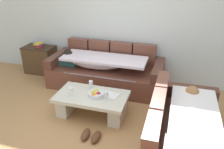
{
  "coord_description": "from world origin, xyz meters",
  "views": [
    {
      "loc": [
        1.14,
        -2.51,
        2.33
      ],
      "look_at": [
        0.07,
        1.08,
        0.55
      ],
      "focal_mm": 36.63,
      "sensor_mm": 36.0,
      "label": 1
    }
  ],
  "objects_px": {
    "couch_near_window": "(183,137)",
    "wine_glass_far_back": "(91,84)",
    "wine_glass_near_left": "(71,90)",
    "coffee_table": "(92,102)",
    "open_magazine": "(110,95)",
    "pair_of_shoes": "(91,135)",
    "couch_along_wall": "(104,71)",
    "side_cabinet": "(40,60)",
    "wine_glass_near_right": "(106,94)",
    "book_stack_on_cabinet": "(39,45)",
    "fruit_bowl": "(96,94)"
  },
  "relations": [
    {
      "from": "couch_near_window",
      "to": "wine_glass_far_back",
      "type": "height_order",
      "value": "couch_near_window"
    },
    {
      "from": "couch_near_window",
      "to": "wine_glass_near_left",
      "type": "xyz_separation_m",
      "value": [
        -1.79,
        0.44,
        0.16
      ]
    },
    {
      "from": "coffee_table",
      "to": "wine_glass_far_back",
      "type": "relative_size",
      "value": 7.23
    },
    {
      "from": "open_magazine",
      "to": "pair_of_shoes",
      "type": "bearing_deg",
      "value": -83.86
    },
    {
      "from": "couch_along_wall",
      "to": "wine_glass_far_back",
      "type": "distance_m",
      "value": 0.91
    },
    {
      "from": "coffee_table",
      "to": "side_cabinet",
      "type": "distance_m",
      "value": 2.22
    },
    {
      "from": "coffee_table",
      "to": "wine_glass_near_right",
      "type": "bearing_deg",
      "value": -18.1
    },
    {
      "from": "side_cabinet",
      "to": "pair_of_shoes",
      "type": "height_order",
      "value": "side_cabinet"
    },
    {
      "from": "book_stack_on_cabinet",
      "to": "open_magazine",
      "type": "bearing_deg",
      "value": -30.01
    },
    {
      "from": "wine_glass_far_back",
      "to": "wine_glass_near_left",
      "type": "bearing_deg",
      "value": -125.12
    },
    {
      "from": "open_magazine",
      "to": "book_stack_on_cabinet",
      "type": "xyz_separation_m",
      "value": [
        -2.09,
        1.21,
        0.31
      ]
    },
    {
      "from": "wine_glass_near_right",
      "to": "couch_along_wall",
      "type": "bearing_deg",
      "value": 110.19
    },
    {
      "from": "couch_along_wall",
      "to": "book_stack_on_cabinet",
      "type": "bearing_deg",
      "value": 172.28
    },
    {
      "from": "fruit_bowl",
      "to": "wine_glass_near_left",
      "type": "relative_size",
      "value": 1.69
    },
    {
      "from": "fruit_bowl",
      "to": "book_stack_on_cabinet",
      "type": "xyz_separation_m",
      "value": [
        -1.88,
        1.3,
        0.27
      ]
    },
    {
      "from": "coffee_table",
      "to": "wine_glass_near_left",
      "type": "xyz_separation_m",
      "value": [
        -0.3,
        -0.15,
        0.26
      ]
    },
    {
      "from": "wine_glass_near_left",
      "to": "open_magazine",
      "type": "xyz_separation_m",
      "value": [
        0.6,
        0.22,
        -0.11
      ]
    },
    {
      "from": "couch_along_wall",
      "to": "pair_of_shoes",
      "type": "relative_size",
      "value": 7.63
    },
    {
      "from": "open_magazine",
      "to": "pair_of_shoes",
      "type": "distance_m",
      "value": 0.75
    },
    {
      "from": "book_stack_on_cabinet",
      "to": "pair_of_shoes",
      "type": "xyz_separation_m",
      "value": [
        1.99,
        -1.87,
        -0.65
      ]
    },
    {
      "from": "couch_along_wall",
      "to": "coffee_table",
      "type": "relative_size",
      "value": 1.95
    },
    {
      "from": "book_stack_on_cabinet",
      "to": "wine_glass_far_back",
      "type": "bearing_deg",
      "value": -33.03
    },
    {
      "from": "wine_glass_far_back",
      "to": "book_stack_on_cabinet",
      "type": "relative_size",
      "value": 0.76
    },
    {
      "from": "wine_glass_near_right",
      "to": "side_cabinet",
      "type": "height_order",
      "value": "side_cabinet"
    },
    {
      "from": "fruit_bowl",
      "to": "wine_glass_near_left",
      "type": "distance_m",
      "value": 0.42
    },
    {
      "from": "book_stack_on_cabinet",
      "to": "side_cabinet",
      "type": "bearing_deg",
      "value": 175.6
    },
    {
      "from": "fruit_bowl",
      "to": "wine_glass_near_left",
      "type": "xyz_separation_m",
      "value": [
        -0.39,
        -0.14,
        0.07
      ]
    },
    {
      "from": "wine_glass_far_back",
      "to": "pair_of_shoes",
      "type": "distance_m",
      "value": 0.93
    },
    {
      "from": "couch_along_wall",
      "to": "couch_near_window",
      "type": "relative_size",
      "value": 1.17
    },
    {
      "from": "wine_glass_near_left",
      "to": "wine_glass_far_back",
      "type": "bearing_deg",
      "value": 54.88
    },
    {
      "from": "couch_along_wall",
      "to": "wine_glass_near_left",
      "type": "relative_size",
      "value": 14.07
    },
    {
      "from": "wine_glass_far_back",
      "to": "side_cabinet",
      "type": "bearing_deg",
      "value": 147.25
    },
    {
      "from": "couch_along_wall",
      "to": "wine_glass_near_left",
      "type": "bearing_deg",
      "value": -97.83
    },
    {
      "from": "coffee_table",
      "to": "wine_glass_near_left",
      "type": "height_order",
      "value": "wine_glass_near_left"
    },
    {
      "from": "couch_along_wall",
      "to": "side_cabinet",
      "type": "xyz_separation_m",
      "value": [
        -1.68,
        0.23,
        -0.01
      ]
    },
    {
      "from": "coffee_table",
      "to": "side_cabinet",
      "type": "bearing_deg",
      "value": 144.63
    },
    {
      "from": "wine_glass_near_right",
      "to": "open_magazine",
      "type": "xyz_separation_m",
      "value": [
        0.01,
        0.17,
        -0.11
      ]
    },
    {
      "from": "open_magazine",
      "to": "side_cabinet",
      "type": "relative_size",
      "value": 0.39
    },
    {
      "from": "couch_along_wall",
      "to": "wine_glass_near_left",
      "type": "xyz_separation_m",
      "value": [
        -0.17,
        -1.21,
        0.16
      ]
    },
    {
      "from": "wine_glass_far_back",
      "to": "side_cabinet",
      "type": "xyz_separation_m",
      "value": [
        -1.73,
        1.12,
        -0.17
      ]
    },
    {
      "from": "couch_along_wall",
      "to": "open_magazine",
      "type": "distance_m",
      "value": 1.08
    },
    {
      "from": "couch_near_window",
      "to": "open_magazine",
      "type": "distance_m",
      "value": 1.36
    },
    {
      "from": "couch_along_wall",
      "to": "wine_glass_far_back",
      "type": "height_order",
      "value": "couch_along_wall"
    },
    {
      "from": "wine_glass_near_left",
      "to": "wine_glass_far_back",
      "type": "xyz_separation_m",
      "value": [
        0.22,
        0.32,
        0.0
      ]
    },
    {
      "from": "fruit_bowl",
      "to": "wine_glass_near_right",
      "type": "relative_size",
      "value": 1.69
    },
    {
      "from": "couch_near_window",
      "to": "wine_glass_far_back",
      "type": "xyz_separation_m",
      "value": [
        -1.57,
        0.76,
        0.16
      ]
    },
    {
      "from": "couch_near_window",
      "to": "pair_of_shoes",
      "type": "bearing_deg",
      "value": 90.1
    },
    {
      "from": "coffee_table",
      "to": "fruit_bowl",
      "type": "height_order",
      "value": "fruit_bowl"
    },
    {
      "from": "wine_glass_near_left",
      "to": "wine_glass_near_right",
      "type": "xyz_separation_m",
      "value": [
        0.59,
        0.05,
        0.0
      ]
    },
    {
      "from": "coffee_table",
      "to": "couch_along_wall",
      "type": "bearing_deg",
      "value": 97.28
    }
  ]
}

